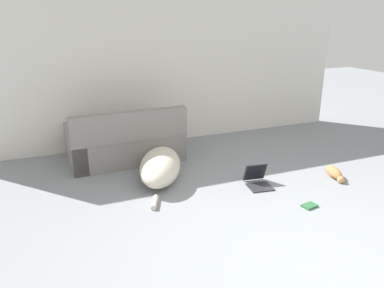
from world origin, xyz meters
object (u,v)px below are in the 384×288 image
(cat, at_px, (335,173))
(laptop_open, at_px, (257,178))
(book_green, at_px, (310,206))
(couch, at_px, (126,143))
(dog, at_px, (161,165))

(cat, height_order, laptop_open, laptop_open)
(book_green, bearing_deg, laptop_open, 107.83)
(cat, bearing_deg, couch, -109.24)
(dog, distance_m, book_green, 1.90)
(couch, distance_m, book_green, 2.73)
(cat, bearing_deg, laptop_open, -85.14)
(cat, bearing_deg, book_green, -41.41)
(dog, bearing_deg, laptop_open, -97.03)
(dog, xyz_separation_m, laptop_open, (1.07, -0.62, -0.10))
(cat, height_order, book_green, cat)
(cat, xyz_separation_m, book_green, (-0.82, -0.53, -0.05))
(dog, relative_size, laptop_open, 3.70)
(couch, xyz_separation_m, dog, (0.27, -0.86, -0.07))
(couch, xyz_separation_m, laptop_open, (1.34, -1.48, -0.17))
(couch, bearing_deg, laptop_open, 130.45)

